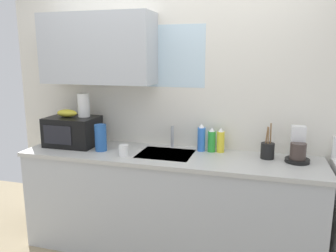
% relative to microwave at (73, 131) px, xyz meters
% --- Properties ---
extents(kitchen_wall_assembly, '(3.33, 0.42, 2.50)m').
position_rel_microwave_xyz_m(kitchen_wall_assembly, '(0.81, 0.26, 0.32)').
color(kitchen_wall_assembly, silver).
rests_on(kitchen_wall_assembly, ground).
extents(counter_unit, '(2.56, 0.63, 0.90)m').
position_rel_microwave_xyz_m(counter_unit, '(0.95, -0.05, -0.58)').
color(counter_unit, '#B2B7BC').
rests_on(counter_unit, ground).
extents(sink_faucet, '(0.03, 0.03, 0.20)m').
position_rel_microwave_xyz_m(sink_faucet, '(0.92, 0.19, -0.04)').
color(sink_faucet, '#B2B5BA').
rests_on(sink_faucet, counter_unit).
extents(microwave, '(0.46, 0.35, 0.27)m').
position_rel_microwave_xyz_m(microwave, '(0.00, 0.00, 0.00)').
color(microwave, black).
rests_on(microwave, counter_unit).
extents(banana_bunch, '(0.20, 0.11, 0.07)m').
position_rel_microwave_xyz_m(banana_bunch, '(-0.05, 0.00, 0.17)').
color(banana_bunch, gold).
rests_on(banana_bunch, microwave).
extents(paper_towel_roll, '(0.11, 0.11, 0.22)m').
position_rel_microwave_xyz_m(paper_towel_roll, '(0.10, 0.05, 0.24)').
color(paper_towel_roll, white).
rests_on(paper_towel_roll, microwave).
extents(coffee_maker, '(0.19, 0.21, 0.28)m').
position_rel_microwave_xyz_m(coffee_maker, '(1.99, 0.06, -0.03)').
color(coffee_maker, black).
rests_on(coffee_maker, counter_unit).
extents(dish_soap_bottle_blue, '(0.07, 0.07, 0.25)m').
position_rel_microwave_xyz_m(dish_soap_bottle_blue, '(1.20, 0.14, -0.02)').
color(dish_soap_bottle_blue, blue).
rests_on(dish_soap_bottle_blue, counter_unit).
extents(dish_soap_bottle_green, '(0.07, 0.07, 0.22)m').
position_rel_microwave_xyz_m(dish_soap_bottle_green, '(1.29, 0.15, -0.03)').
color(dish_soap_bottle_green, green).
rests_on(dish_soap_bottle_green, counter_unit).
extents(dish_soap_bottle_yellow, '(0.07, 0.07, 0.22)m').
position_rel_microwave_xyz_m(dish_soap_bottle_yellow, '(1.37, 0.15, -0.03)').
color(dish_soap_bottle_yellow, yellow).
rests_on(dish_soap_bottle_yellow, counter_unit).
extents(cereal_canister, '(0.10, 0.10, 0.24)m').
position_rel_microwave_xyz_m(cereal_canister, '(0.34, -0.10, -0.02)').
color(cereal_canister, '#2659A5').
rests_on(cereal_canister, counter_unit).
extents(mug_white, '(0.08, 0.08, 0.09)m').
position_rel_microwave_xyz_m(mug_white, '(0.60, -0.19, -0.09)').
color(mug_white, white).
rests_on(mug_white, counter_unit).
extents(utensil_crock, '(0.11, 0.11, 0.30)m').
position_rel_microwave_xyz_m(utensil_crock, '(1.76, 0.07, -0.06)').
color(utensil_crock, black).
rests_on(utensil_crock, counter_unit).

